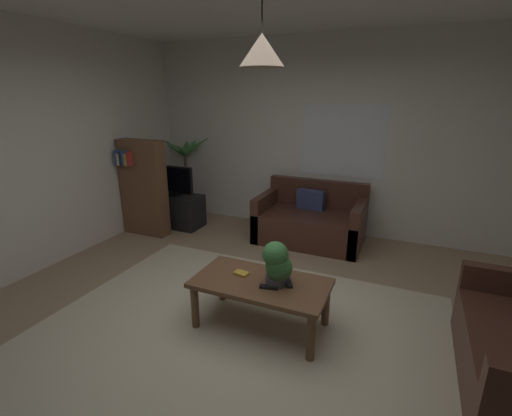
{
  "coord_description": "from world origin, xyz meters",
  "views": [
    {
      "loc": [
        1.22,
        -2.48,
        2.02
      ],
      "look_at": [
        0.0,
        0.3,
        1.05
      ],
      "focal_mm": 25.29,
      "sensor_mm": 36.0,
      "label": 1
    }
  ],
  "objects_px": {
    "coffee_table": "(261,288)",
    "tv": "(172,180)",
    "book_on_table_0": "(241,273)",
    "tv_stand": "(175,210)",
    "couch_under_window": "(310,222)",
    "remote_on_table_1": "(269,287)",
    "remote_on_table_0": "(289,283)",
    "pendant_lamp": "(262,50)",
    "bookshelf_corner": "(143,187)",
    "potted_palm_corner": "(187,177)",
    "potted_plant_on_table": "(277,263)"
  },
  "relations": [
    {
      "from": "coffee_table",
      "to": "tv",
      "type": "relative_size",
      "value": 1.6
    },
    {
      "from": "book_on_table_0",
      "to": "tv_stand",
      "type": "distance_m",
      "value": 2.78
    },
    {
      "from": "couch_under_window",
      "to": "remote_on_table_1",
      "type": "relative_size",
      "value": 9.07
    },
    {
      "from": "book_on_table_0",
      "to": "remote_on_table_0",
      "type": "height_order",
      "value": "book_on_table_0"
    },
    {
      "from": "pendant_lamp",
      "to": "bookshelf_corner",
      "type": "bearing_deg",
      "value": 150.1
    },
    {
      "from": "couch_under_window",
      "to": "remote_on_table_1",
      "type": "distance_m",
      "value": 2.23
    },
    {
      "from": "potted_palm_corner",
      "to": "pendant_lamp",
      "type": "relative_size",
      "value": 2.36
    },
    {
      "from": "remote_on_table_1",
      "to": "bookshelf_corner",
      "type": "bearing_deg",
      "value": 49.09
    },
    {
      "from": "pendant_lamp",
      "to": "potted_palm_corner",
      "type": "bearing_deg",
      "value": 134.56
    },
    {
      "from": "tv_stand",
      "to": "book_on_table_0",
      "type": "bearing_deg",
      "value": -41.54
    },
    {
      "from": "bookshelf_corner",
      "to": "pendant_lamp",
      "type": "height_order",
      "value": "pendant_lamp"
    },
    {
      "from": "potted_plant_on_table",
      "to": "tv",
      "type": "distance_m",
      "value": 3.06
    },
    {
      "from": "tv_stand",
      "to": "remote_on_table_0",
      "type": "bearing_deg",
      "value": -35.92
    },
    {
      "from": "couch_under_window",
      "to": "remote_on_table_1",
      "type": "bearing_deg",
      "value": -83.66
    },
    {
      "from": "remote_on_table_0",
      "to": "pendant_lamp",
      "type": "relative_size",
      "value": 0.26
    },
    {
      "from": "tv_stand",
      "to": "bookshelf_corner",
      "type": "xyz_separation_m",
      "value": [
        -0.19,
        -0.46,
        0.46
      ]
    },
    {
      "from": "potted_plant_on_table",
      "to": "remote_on_table_0",
      "type": "bearing_deg",
      "value": 34.72
    },
    {
      "from": "book_on_table_0",
      "to": "potted_palm_corner",
      "type": "height_order",
      "value": "potted_palm_corner"
    },
    {
      "from": "tv_stand",
      "to": "bookshelf_corner",
      "type": "bearing_deg",
      "value": -112.05
    },
    {
      "from": "remote_on_table_0",
      "to": "coffee_table",
      "type": "bearing_deg",
      "value": -15.63
    },
    {
      "from": "remote_on_table_0",
      "to": "tv_stand",
      "type": "bearing_deg",
      "value": -63.77
    },
    {
      "from": "coffee_table",
      "to": "bookshelf_corner",
      "type": "xyz_separation_m",
      "value": [
        -2.47,
        1.42,
        0.33
      ]
    },
    {
      "from": "couch_under_window",
      "to": "coffee_table",
      "type": "height_order",
      "value": "couch_under_window"
    },
    {
      "from": "tv_stand",
      "to": "potted_palm_corner",
      "type": "distance_m",
      "value": 0.71
    },
    {
      "from": "pendant_lamp",
      "to": "coffee_table",
      "type": "bearing_deg",
      "value": -26.57
    },
    {
      "from": "bookshelf_corner",
      "to": "potted_plant_on_table",
      "type": "bearing_deg",
      "value": -28.59
    },
    {
      "from": "tv_stand",
      "to": "potted_palm_corner",
      "type": "relative_size",
      "value": 0.63
    },
    {
      "from": "couch_under_window",
      "to": "remote_on_table_0",
      "type": "bearing_deg",
      "value": -79.8
    },
    {
      "from": "potted_plant_on_table",
      "to": "pendant_lamp",
      "type": "relative_size",
      "value": 0.66
    },
    {
      "from": "remote_on_table_0",
      "to": "potted_palm_corner",
      "type": "height_order",
      "value": "potted_palm_corner"
    },
    {
      "from": "potted_plant_on_table",
      "to": "tv_stand",
      "type": "height_order",
      "value": "potted_plant_on_table"
    },
    {
      "from": "bookshelf_corner",
      "to": "coffee_table",
      "type": "bearing_deg",
      "value": -29.9
    },
    {
      "from": "remote_on_table_0",
      "to": "pendant_lamp",
      "type": "xyz_separation_m",
      "value": [
        -0.24,
        -0.05,
        1.85
      ]
    },
    {
      "from": "remote_on_table_0",
      "to": "potted_plant_on_table",
      "type": "distance_m",
      "value": 0.22
    },
    {
      "from": "coffee_table",
      "to": "remote_on_table_0",
      "type": "xyz_separation_m",
      "value": [
        0.24,
        0.05,
        0.08
      ]
    },
    {
      "from": "couch_under_window",
      "to": "potted_plant_on_table",
      "type": "bearing_deg",
      "value": -82.33
    },
    {
      "from": "potted_plant_on_table",
      "to": "tv",
      "type": "height_order",
      "value": "tv"
    },
    {
      "from": "book_on_table_0",
      "to": "tv",
      "type": "height_order",
      "value": "tv"
    },
    {
      "from": "bookshelf_corner",
      "to": "remote_on_table_0",
      "type": "bearing_deg",
      "value": -26.82
    },
    {
      "from": "couch_under_window",
      "to": "potted_plant_on_table",
      "type": "relative_size",
      "value": 3.63
    },
    {
      "from": "couch_under_window",
      "to": "tv",
      "type": "bearing_deg",
      "value": -172.77
    },
    {
      "from": "book_on_table_0",
      "to": "pendant_lamp",
      "type": "bearing_deg",
      "value": -10.91
    },
    {
      "from": "tv",
      "to": "bookshelf_corner",
      "type": "distance_m",
      "value": 0.47
    },
    {
      "from": "coffee_table",
      "to": "book_on_table_0",
      "type": "height_order",
      "value": "book_on_table_0"
    },
    {
      "from": "couch_under_window",
      "to": "bookshelf_corner",
      "type": "xyz_separation_m",
      "value": [
        -2.33,
        -0.71,
        0.44
      ]
    },
    {
      "from": "tv",
      "to": "bookshelf_corner",
      "type": "relative_size",
      "value": 0.53
    },
    {
      "from": "couch_under_window",
      "to": "potted_palm_corner",
      "type": "distance_m",
      "value": 2.33
    },
    {
      "from": "potted_plant_on_table",
      "to": "coffee_table",
      "type": "bearing_deg",
      "value": 176.91
    },
    {
      "from": "tv",
      "to": "remote_on_table_0",
      "type": "bearing_deg",
      "value": -35.6
    },
    {
      "from": "remote_on_table_1",
      "to": "pendant_lamp",
      "type": "relative_size",
      "value": 0.26
    }
  ]
}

